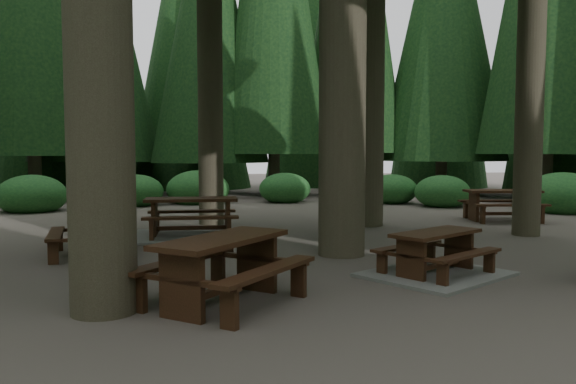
{
  "coord_description": "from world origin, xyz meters",
  "views": [
    {
      "loc": [
        -1.61,
        -9.64,
        1.85
      ],
      "look_at": [
        -0.07,
        0.98,
        1.1
      ],
      "focal_mm": 35.0,
      "sensor_mm": 36.0,
      "label": 1
    }
  ],
  "objects": [
    {
      "name": "picnic_table_d",
      "position": [
        6.36,
        4.59,
        0.56
      ],
      "size": [
        2.12,
        1.79,
        0.84
      ],
      "rotation": [
        0.0,
        0.0,
        -0.12
      ],
      "color": "#331E0F",
      "rests_on": "ground"
    },
    {
      "name": "picnic_table_e",
      "position": [
        -1.43,
        -2.84,
        0.55
      ],
      "size": [
        2.39,
        2.46,
        0.83
      ],
      "rotation": [
        0.0,
        0.0,
        0.92
      ],
      "color": "#331E0F",
      "rests_on": "ground"
    },
    {
      "name": "picnic_table_a",
      "position": [
        1.79,
        -1.71,
        0.22
      ],
      "size": [
        2.58,
        2.48,
        0.68
      ],
      "rotation": [
        0.0,
        0.0,
        0.58
      ],
      "color": "gray",
      "rests_on": "ground"
    },
    {
      "name": "ground",
      "position": [
        0.0,
        0.0,
        0.0
      ],
      "size": [
        80.0,
        80.0,
        0.0
      ],
      "primitive_type": "plane",
      "color": "#564E45",
      "rests_on": "ground"
    },
    {
      "name": "picnic_table_b",
      "position": [
        -3.72,
        0.8,
        0.48
      ],
      "size": [
        1.65,
        1.91,
        0.73
      ],
      "rotation": [
        0.0,
        0.0,
        1.76
      ],
      "color": "#331E0F",
      "rests_on": "ground"
    },
    {
      "name": "shrub_ring",
      "position": [
        0.7,
        0.75,
        0.4
      ],
      "size": [
        23.86,
        24.64,
        1.49
      ],
      "color": "#1C5426",
      "rests_on": "ground"
    },
    {
      "name": "picnic_table_c",
      "position": [
        -1.95,
        2.81,
        0.31
      ],
      "size": [
        2.55,
        2.1,
        0.86
      ],
      "rotation": [
        0.0,
        0.0,
        0.0
      ],
      "color": "gray",
      "rests_on": "ground"
    }
  ]
}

